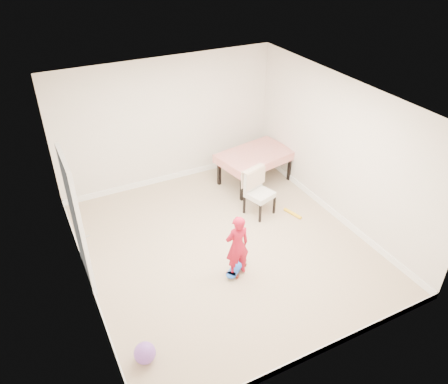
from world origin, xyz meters
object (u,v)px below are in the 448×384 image
dining_table (255,168)px  dining_chair (260,193)px  child (237,247)px  balloon (145,353)px  skateboard (236,269)px

dining_table → dining_chair: 1.15m
dining_table → child: child is taller
balloon → dining_chair: bearing=36.0°
dining_table → skateboard: size_ratio=2.67×
balloon → skateboard: bearing=27.3°
dining_chair → skateboard: (-1.13, -1.20, -0.41)m
dining_table → child: 2.83m
dining_table → dining_chair: (-0.50, -1.03, 0.11)m
dining_chair → balloon: bearing=-161.5°
dining_table → balloon: dining_table is taller
skateboard → child: bearing=-150.9°
child → dining_table: bearing=-123.9°
dining_chair → child: child is taller
balloon → child: bearing=26.1°
dining_table → balloon: 4.67m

